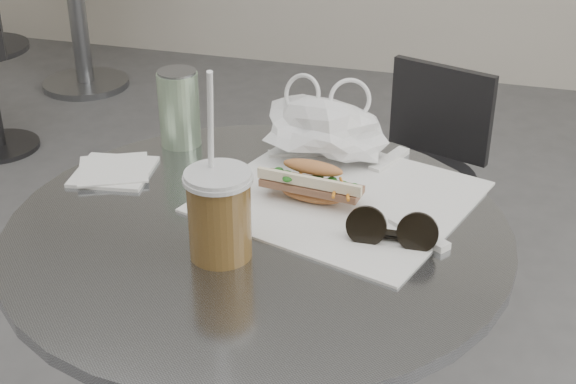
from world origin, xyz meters
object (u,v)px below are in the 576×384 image
(chair_far, at_px, (410,214))
(iced_coffee, at_px, (219,213))
(banh_mi, at_px, (312,182))
(sunglasses, at_px, (392,232))
(cafe_table, at_px, (261,367))
(drink_can, at_px, (179,108))

(chair_far, distance_m, iced_coffee, 1.10)
(banh_mi, bearing_deg, iced_coffee, -107.99)
(iced_coffee, height_order, sunglasses, iced_coffee)
(cafe_table, bearing_deg, chair_far, 81.70)
(drink_can, bearing_deg, banh_mi, -27.49)
(sunglasses, height_order, drink_can, drink_can)
(chair_far, bearing_deg, drink_can, 80.36)
(iced_coffee, xyz_separation_m, sunglasses, (0.23, 0.09, -0.04))
(cafe_table, distance_m, banh_mi, 0.33)
(chair_far, bearing_deg, banh_mi, 104.54)
(chair_far, relative_size, drink_can, 4.85)
(cafe_table, distance_m, sunglasses, 0.36)
(iced_coffee, bearing_deg, cafe_table, 76.01)
(banh_mi, xyz_separation_m, sunglasses, (0.14, -0.09, -0.01))
(chair_far, xyz_separation_m, drink_can, (-0.35, -0.63, 0.51))
(banh_mi, distance_m, drink_can, 0.32)
(chair_far, height_order, sunglasses, sunglasses)
(banh_mi, distance_m, iced_coffee, 0.20)
(banh_mi, xyz_separation_m, drink_can, (-0.29, 0.15, 0.03))
(drink_can, bearing_deg, chair_far, 60.90)
(chair_far, xyz_separation_m, banh_mi, (-0.07, -0.78, 0.47))
(banh_mi, height_order, drink_can, drink_can)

